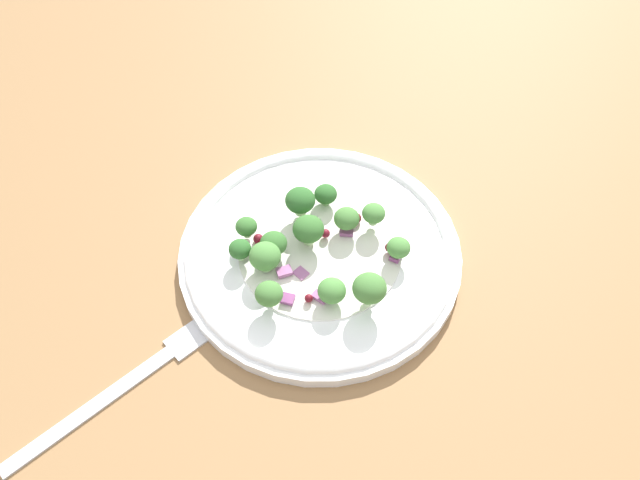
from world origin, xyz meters
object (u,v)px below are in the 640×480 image
object	(u,v)px
broccoli_floret_0	(348,219)
broccoli_floret_2	(326,195)
broccoli_floret_1	(369,289)
plate	(320,252)
fork	(123,385)

from	to	relation	value
broccoli_floret_0	broccoli_floret_2	xyz separation A→B (cm)	(-1.69, 3.36, -0.35)
broccoli_floret_0	broccoli_floret_1	distance (cm)	8.02
plate	broccoli_floret_2	world-z (taller)	broccoli_floret_2
broccoli_floret_2	fork	size ratio (longest dim) A/B	0.13
broccoli_floret_1	broccoli_floret_2	xyz separation A→B (cm)	(-2.39, 11.31, -1.01)
plate	broccoli_floret_1	size ratio (longest dim) A/B	8.81
broccoli_floret_0	broccoli_floret_1	world-z (taller)	broccoli_floret_1
broccoli_floret_2	broccoli_floret_1	bearing A→B (deg)	-78.08
broccoli_floret_0	fork	distance (cm)	23.65
fork	plate	bearing A→B (deg)	32.81
plate	broccoli_floret_1	distance (cm)	7.53
plate	broccoli_floret_2	bearing A→B (deg)	78.47
broccoli_floret_1	fork	world-z (taller)	broccoli_floret_1
broccoli_floret_2	plate	bearing A→B (deg)	-101.53
plate	broccoli_floret_2	xyz separation A→B (cm)	(1.07, 5.24, 1.79)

